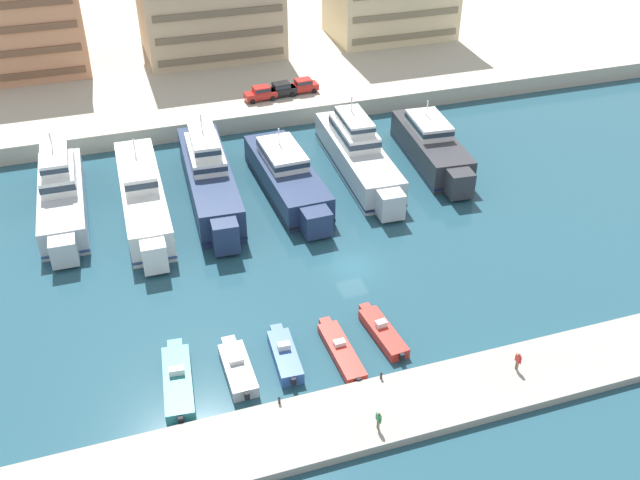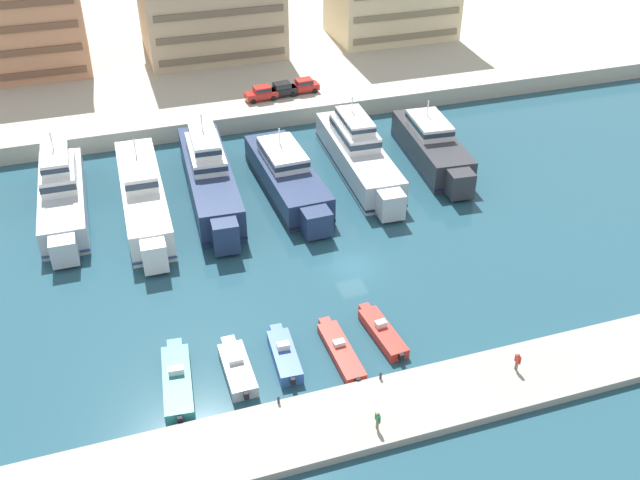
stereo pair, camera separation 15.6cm
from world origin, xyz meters
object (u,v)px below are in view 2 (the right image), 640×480
object	(u,v)px
yacht_silver_far_left	(62,194)
yacht_white_left	(143,194)
yacht_silver_center	(358,153)
motorboat_teal_far_left	(177,381)
motorboat_grey_left	(237,368)
car_red_mid_left	(303,85)
car_black_left	(281,89)
yacht_navy_mid_left	(209,176)
pedestrian_mid_deck	(378,419)
motorboat_red_center_left	(340,350)
pedestrian_near_edge	(518,360)
yacht_navy_center_left	(287,176)
yacht_charcoal_center_right	(432,147)
motorboat_blue_mid_left	(284,355)
motorboat_red_center	(382,332)
car_red_far_left	(262,93)

from	to	relation	value
yacht_silver_far_left	yacht_white_left	world-z (taller)	yacht_silver_far_left
yacht_silver_center	motorboat_teal_far_left	bearing A→B (deg)	-132.03
motorboat_grey_left	car_red_mid_left	world-z (taller)	car_red_mid_left
yacht_white_left	car_black_left	distance (m)	27.78
yacht_navy_mid_left	pedestrian_mid_deck	world-z (taller)	yacht_navy_mid_left
motorboat_grey_left	motorboat_red_center_left	world-z (taller)	motorboat_grey_left
yacht_silver_far_left	motorboat_red_center_left	size ratio (longest dim) A/B	2.60
motorboat_teal_far_left	pedestrian_near_edge	bearing A→B (deg)	-15.45
pedestrian_near_edge	yacht_navy_center_left	bearing A→B (deg)	105.56
yacht_silver_center	yacht_navy_center_left	bearing A→B (deg)	-168.39
yacht_charcoal_center_right	motorboat_teal_far_left	xyz separation A→B (m)	(-33.13, -26.41, -1.40)
motorboat_red_center_left	car_black_left	size ratio (longest dim) A/B	1.82
car_black_left	motorboat_grey_left	bearing A→B (deg)	-109.42
motorboat_red_center_left	car_black_left	world-z (taller)	car_black_left
yacht_silver_center	pedestrian_mid_deck	bearing A→B (deg)	-108.34
yacht_silver_far_left	motorboat_blue_mid_left	size ratio (longest dim) A/B	3.09
yacht_white_left	yacht_silver_center	distance (m)	23.90
motorboat_red_center_left	car_black_left	bearing A→B (deg)	80.38
motorboat_teal_far_left	motorboat_red_center	distance (m)	16.60
motorboat_teal_far_left	yacht_white_left	bearing A→B (deg)	88.92
car_red_mid_left	motorboat_red_center_left	bearing A→B (deg)	-103.22
motorboat_red_center_left	pedestrian_near_edge	world-z (taller)	pedestrian_near_edge
yacht_white_left	pedestrian_near_edge	xyz separation A→B (m)	(24.05, -32.55, -0.40)
yacht_silver_far_left	car_red_far_left	size ratio (longest dim) A/B	4.73
motorboat_blue_mid_left	yacht_navy_center_left	bearing A→B (deg)	73.68
yacht_silver_far_left	motorboat_teal_far_left	distance (m)	29.02
yacht_silver_center	motorboat_blue_mid_left	size ratio (longest dim) A/B	3.40
yacht_charcoal_center_right	motorboat_red_center	xyz separation A→B (m)	(-16.54, -25.94, -1.49)
yacht_silver_far_left	yacht_charcoal_center_right	bearing A→B (deg)	-2.28
motorboat_blue_mid_left	pedestrian_mid_deck	distance (m)	10.06
yacht_silver_center	motorboat_teal_far_left	world-z (taller)	yacht_silver_center
motorboat_teal_far_left	motorboat_grey_left	world-z (taller)	motorboat_teal_far_left
yacht_silver_far_left	yacht_silver_center	size ratio (longest dim) A/B	0.91
yacht_charcoal_center_right	car_red_far_left	xyz separation A→B (m)	(-15.46, 18.28, 1.22)
yacht_charcoal_center_right	motorboat_red_center_left	world-z (taller)	yacht_charcoal_center_right
motorboat_blue_mid_left	pedestrian_mid_deck	size ratio (longest dim) A/B	4.03
yacht_navy_center_left	motorboat_teal_far_left	size ratio (longest dim) A/B	2.38
yacht_navy_mid_left	pedestrian_near_edge	bearing A→B (deg)	-63.05
motorboat_red_center	car_red_far_left	xyz separation A→B (m)	(1.09, 44.22, 2.71)
yacht_white_left	motorboat_red_center_left	bearing A→B (deg)	-65.02
yacht_silver_center	motorboat_teal_far_left	xyz separation A→B (m)	(-24.35, -27.01, -1.68)
yacht_navy_center_left	car_black_left	distance (m)	20.49
car_red_far_left	yacht_navy_center_left	bearing A→B (deg)	-96.02
motorboat_teal_far_left	pedestrian_mid_deck	xyz separation A→B (m)	(12.46, -8.84, 1.09)
motorboat_teal_far_left	car_red_mid_left	xyz separation A→B (m)	(23.49, 45.43, 2.62)
yacht_silver_far_left	motorboat_blue_mid_left	world-z (taller)	yacht_silver_far_left
motorboat_grey_left	pedestrian_mid_deck	xyz separation A→B (m)	(7.94, -8.84, 1.13)
yacht_navy_mid_left	car_red_mid_left	world-z (taller)	yacht_navy_mid_left
motorboat_red_center_left	motorboat_grey_left	bearing A→B (deg)	176.83
yacht_silver_center	car_red_far_left	xyz separation A→B (m)	(-6.67, 17.68, 0.94)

